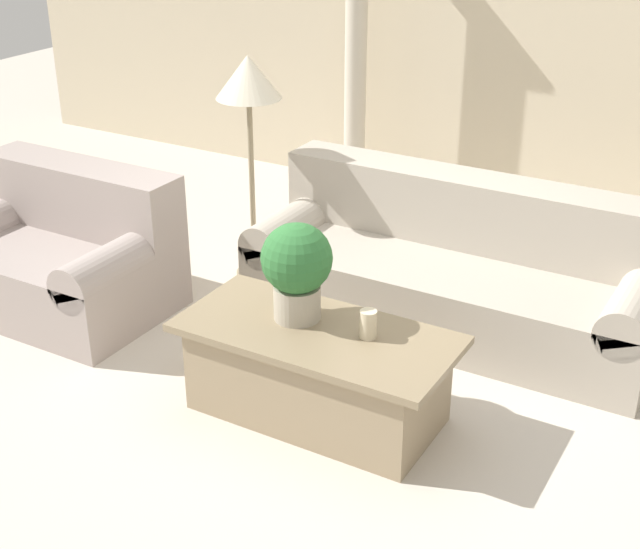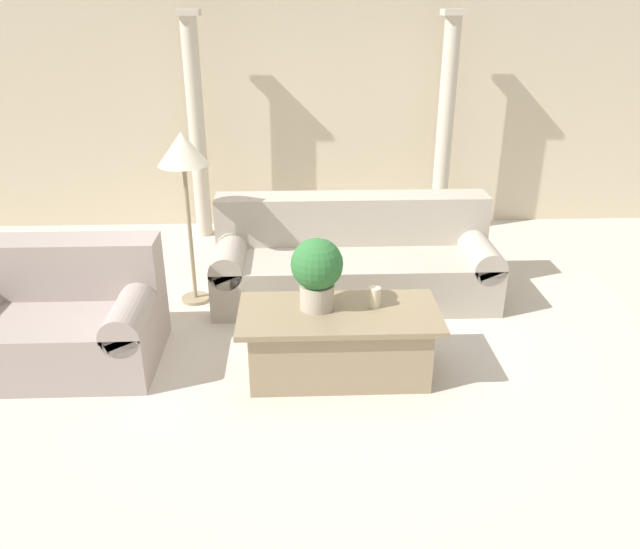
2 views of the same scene
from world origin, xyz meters
TOP-DOWN VIEW (x-y plane):
  - ground_plane at (0.00, 0.00)m, footprint 16.00×16.00m
  - wall_back at (0.00, 2.82)m, footprint 10.00×0.06m
  - sofa_long at (0.27, 0.81)m, footprint 2.47×0.93m
  - loveseat at (-1.99, -0.22)m, footprint 1.42×0.93m
  - coffee_table at (0.05, -0.51)m, footprint 1.41×0.67m
  - potted_plant at (-0.10, -0.44)m, footprint 0.36×0.36m
  - pillar_candle at (0.31, -0.44)m, footprint 0.08×0.08m
  - floor_lamp at (-1.15, 0.72)m, footprint 0.42×0.42m
  - column_left at (-1.29, 2.43)m, footprint 0.24×0.24m

SIDE VIEW (x-z plane):
  - ground_plane at x=0.00m, z-range 0.00..0.00m
  - coffee_table at x=0.05m, z-range 0.01..0.50m
  - sofa_long at x=0.27m, z-range -0.09..0.77m
  - loveseat at x=-1.99m, z-range -0.09..0.78m
  - pillar_candle at x=0.31m, z-range 0.50..0.64m
  - potted_plant at x=-0.10m, z-range 0.53..1.04m
  - column_left at x=-1.29m, z-range 0.03..2.41m
  - floor_lamp at x=-1.15m, z-range 0.55..2.06m
  - wall_back at x=0.00m, z-range 0.00..3.20m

